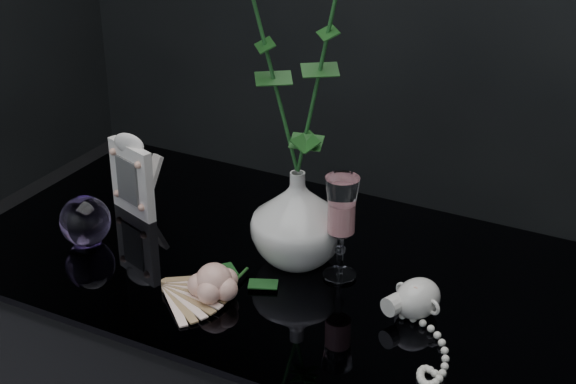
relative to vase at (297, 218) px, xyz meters
The scene contains 8 objects.
vase is the anchor object (origin of this frame).
wine_glass 0.08m from the vase, ahead, with size 0.05×0.05×0.17m, color white, non-canonical shape.
picture_frame 0.34m from the vase, behind, with size 0.11×0.09×0.15m, color white, non-canonical shape.
paperweight 0.36m from the vase, 161.22° to the right, with size 0.09×0.09×0.09m, color #A280D1, non-canonical shape.
paper_fan 0.23m from the vase, 128.01° to the right, with size 0.21×0.17×0.02m, color beige, non-canonical shape.
loose_rose 0.18m from the vase, 110.54° to the right, with size 0.13×0.17×0.06m, color #F3AF9D, non-canonical shape.
pearl_jar 0.24m from the vase, 14.08° to the right, with size 0.21×0.22×0.06m, color silver, non-canonical shape.
roses 0.30m from the vase, 153.21° to the right, with size 0.23×0.12×0.46m.
Camera 1 is at (0.59, -1.04, 1.50)m, focal length 55.00 mm.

